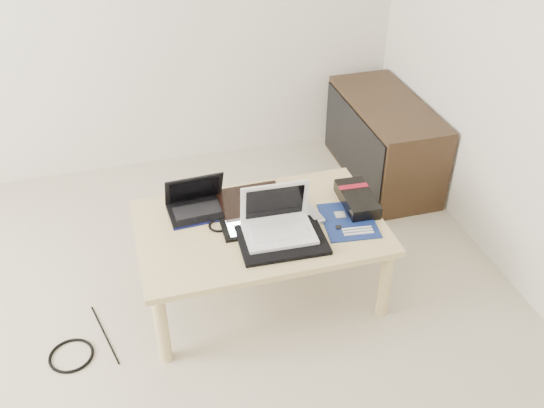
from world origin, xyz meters
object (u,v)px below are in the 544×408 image
object	(u,v)px
netbook	(197,204)
gpu_box	(357,199)
coffee_table	(260,233)
white_laptop	(278,222)
media_cabinet	(382,140)

from	to	relation	value
netbook	gpu_box	size ratio (longest dim) A/B	0.97
coffee_table	white_laptop	xyz separation A→B (m)	(0.06, -0.09, 0.11)
coffee_table	netbook	size ratio (longest dim) A/B	3.93
media_cabinet	netbook	bearing A→B (deg)	-153.17
gpu_box	white_laptop	bearing A→B (deg)	-164.28
gpu_box	netbook	bearing A→B (deg)	168.44
media_cabinet	gpu_box	size ratio (longest dim) A/B	3.12
netbook	media_cabinet	bearing A→B (deg)	26.83
coffee_table	netbook	xyz separation A→B (m)	(-0.25, 0.18, 0.09)
media_cabinet	white_laptop	world-z (taller)	white_laptop
coffee_table	white_laptop	size ratio (longest dim) A/B	3.54
coffee_table	gpu_box	bearing A→B (deg)	3.79
coffee_table	gpu_box	xyz separation A→B (m)	(0.48, 0.03, 0.08)
white_laptop	netbook	bearing A→B (deg)	139.08
white_laptop	gpu_box	xyz separation A→B (m)	(0.42, 0.12, -0.03)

